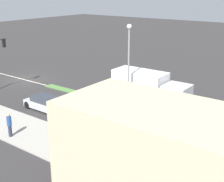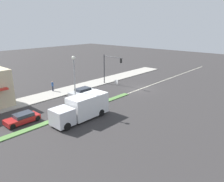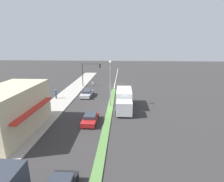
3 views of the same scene
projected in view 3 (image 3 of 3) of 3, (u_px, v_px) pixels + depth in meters
The scene contains 12 objects.
ground_plane at pixel (109, 114), 25.60m from camera, with size 160.00×160.00×0.00m, color #333030.
sidewalk_right at pixel (48, 114), 25.63m from camera, with size 4.00×73.00×0.12m, color #A8A399.
median_strip at pixel (102, 150), 16.93m from camera, with size 0.90×46.00×0.10m, color #568442.
lane_marking_center at pixel (115, 85), 42.93m from camera, with size 0.16×60.00×0.01m, color beige.
building_corner_store at pixel (10, 110), 19.76m from camera, with size 5.73×10.17×5.18m.
traffic_signal_main at pixel (88, 70), 40.84m from camera, with size 4.59×0.34×5.60m.
street_lamp at pixel (110, 78), 27.51m from camera, with size 0.44×0.44×7.37m.
pedestrian at pixel (56, 94), 32.27m from camera, with size 0.34×0.34×1.76m.
warning_aframe_sign at pixel (92, 84), 42.90m from camera, with size 0.45×0.53×0.84m.
delivery_truck at pixel (124, 100), 27.51m from camera, with size 2.44×7.50×2.87m.
sedan_silver at pixel (87, 93), 34.04m from camera, with size 1.86×4.36×1.21m.
hatchback_red at pixel (90, 119), 22.72m from camera, with size 1.78×3.86×1.16m.
Camera 3 is at (-1.90, 41.72, 10.04)m, focal length 28.00 mm.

